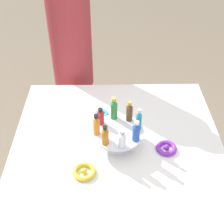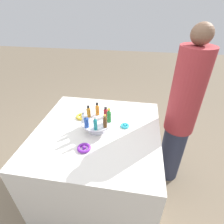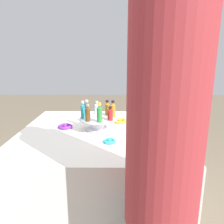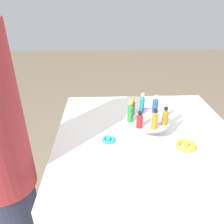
{
  "view_description": "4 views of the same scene",
  "coord_description": "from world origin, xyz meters",
  "px_view_note": "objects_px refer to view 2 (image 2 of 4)",
  "views": [
    {
      "loc": [
        0.05,
        1.13,
        1.91
      ],
      "look_at": [
        0.03,
        -0.07,
        0.94
      ],
      "focal_mm": 50.0,
      "sensor_mm": 36.0,
      "label": 1
    },
    {
      "loc": [
        -1.15,
        -0.32,
        1.73
      ],
      "look_at": [
        0.05,
        -0.12,
        0.95
      ],
      "focal_mm": 28.0,
      "sensor_mm": 36.0,
      "label": 2
    },
    {
      "loc": [
        0.1,
        -1.46,
        1.28
      ],
      "look_at": [
        0.1,
        -0.25,
        0.98
      ],
      "focal_mm": 35.0,
      "sensor_mm": 36.0,
      "label": 3
    },
    {
      "loc": [
        1.1,
        -0.25,
        1.51
      ],
      "look_at": [
        0.08,
        -0.21,
        0.97
      ],
      "focal_mm": 35.0,
      "sensor_mm": 36.0,
      "label": 4
    }
  ],
  "objects_px": {
    "bottle_red": "(106,112)",
    "ribbon_bow_purple": "(84,148)",
    "bottle_orange": "(97,109)",
    "bottle_teal": "(95,123)",
    "person_figure": "(181,116)",
    "bottle_blue": "(86,122)",
    "bottle_brown": "(105,121)",
    "display_stand": "(97,124)",
    "ribbon_bow_teal": "(125,126)",
    "bottle_green": "(109,116)",
    "bottle_amber": "(89,112)",
    "ribbon_bow_gold": "(82,117)",
    "bottle_clear": "(84,117)"
  },
  "relations": [
    {
      "from": "bottle_orange",
      "to": "ribbon_bow_teal",
      "type": "xyz_separation_m",
      "value": [
        -0.02,
        -0.25,
        -0.13
      ]
    },
    {
      "from": "bottle_orange",
      "to": "ribbon_bow_gold",
      "type": "xyz_separation_m",
      "value": [
        0.06,
        0.17,
        -0.13
      ]
    },
    {
      "from": "bottle_blue",
      "to": "display_stand",
      "type": "bearing_deg",
      "value": -35.93
    },
    {
      "from": "bottle_green",
      "to": "bottle_red",
      "type": "xyz_separation_m",
      "value": [
        0.07,
        0.04,
        -0.02
      ]
    },
    {
      "from": "bottle_blue",
      "to": "bottle_teal",
      "type": "relative_size",
      "value": 0.93
    },
    {
      "from": "display_stand",
      "to": "ribbon_bow_gold",
      "type": "height_order",
      "value": "display_stand"
    },
    {
      "from": "ribbon_bow_purple",
      "to": "person_figure",
      "type": "distance_m",
      "value": 0.94
    },
    {
      "from": "display_stand",
      "to": "bottle_brown",
      "type": "relative_size",
      "value": 2.28
    },
    {
      "from": "bottle_green",
      "to": "person_figure",
      "type": "relative_size",
      "value": 0.08
    },
    {
      "from": "bottle_teal",
      "to": "ribbon_bow_gold",
      "type": "xyz_separation_m",
      "value": [
        0.26,
        0.2,
        -0.13
      ]
    },
    {
      "from": "bottle_red",
      "to": "display_stand",
      "type": "bearing_deg",
      "value": 144.07
    },
    {
      "from": "display_stand",
      "to": "bottle_brown",
      "type": "distance_m",
      "value": 0.13
    },
    {
      "from": "bottle_orange",
      "to": "bottle_teal",
      "type": "bearing_deg",
      "value": -170.93
    },
    {
      "from": "bottle_orange",
      "to": "ribbon_bow_purple",
      "type": "relative_size",
      "value": 1.13
    },
    {
      "from": "bottle_brown",
      "to": "ribbon_bow_teal",
      "type": "distance_m",
      "value": 0.25
    },
    {
      "from": "ribbon_bow_gold",
      "to": "bottle_blue",
      "type": "bearing_deg",
      "value": -152.4
    },
    {
      "from": "bottle_teal",
      "to": "bottle_brown",
      "type": "xyz_separation_m",
      "value": [
        0.04,
        -0.07,
        -0.0
      ]
    },
    {
      "from": "bottle_amber",
      "to": "bottle_clear",
      "type": "bearing_deg",
      "value": 166.57
    },
    {
      "from": "ribbon_bow_teal",
      "to": "person_figure",
      "type": "relative_size",
      "value": 0.05
    },
    {
      "from": "ribbon_bow_purple",
      "to": "bottle_brown",
      "type": "bearing_deg",
      "value": -35.16
    },
    {
      "from": "bottle_blue",
      "to": "bottle_red",
      "type": "distance_m",
      "value": 0.21
    },
    {
      "from": "display_stand",
      "to": "bottle_orange",
      "type": "bearing_deg",
      "value": 9.07
    },
    {
      "from": "bottle_blue",
      "to": "ribbon_bow_gold",
      "type": "bearing_deg",
      "value": 27.6
    },
    {
      "from": "bottle_red",
      "to": "ribbon_bow_purple",
      "type": "relative_size",
      "value": 0.89
    },
    {
      "from": "bottle_green",
      "to": "bottle_brown",
      "type": "bearing_deg",
      "value": 166.57
    },
    {
      "from": "person_figure",
      "to": "bottle_teal",
      "type": "bearing_deg",
      "value": 7.13
    },
    {
      "from": "bottle_amber",
      "to": "ribbon_bow_gold",
      "type": "relative_size",
      "value": 0.97
    },
    {
      "from": "bottle_blue",
      "to": "ribbon_bow_gold",
      "type": "xyz_separation_m",
      "value": [
        0.24,
        0.13,
        -0.13
      ]
    },
    {
      "from": "display_stand",
      "to": "bottle_blue",
      "type": "bearing_deg",
      "value": 144.07
    },
    {
      "from": "bottle_blue",
      "to": "bottle_red",
      "type": "height_order",
      "value": "bottle_blue"
    },
    {
      "from": "bottle_clear",
      "to": "bottle_red",
      "type": "xyz_separation_m",
      "value": [
        0.1,
        -0.16,
        -0.0
      ]
    },
    {
      "from": "ribbon_bow_purple",
      "to": "person_figure",
      "type": "bearing_deg",
      "value": -55.97
    },
    {
      "from": "bottle_green",
      "to": "bottle_teal",
      "type": "bearing_deg",
      "value": 144.07
    },
    {
      "from": "bottle_brown",
      "to": "bottle_blue",
      "type": "bearing_deg",
      "value": 99.07
    },
    {
      "from": "display_stand",
      "to": "ribbon_bow_gold",
      "type": "distance_m",
      "value": 0.25
    },
    {
      "from": "bottle_orange",
      "to": "ribbon_bow_gold",
      "type": "relative_size",
      "value": 1.08
    },
    {
      "from": "bottle_blue",
      "to": "person_figure",
      "type": "bearing_deg",
      "value": -65.18
    },
    {
      "from": "bottle_brown",
      "to": "person_figure",
      "type": "relative_size",
      "value": 0.07
    },
    {
      "from": "display_stand",
      "to": "ribbon_bow_gold",
      "type": "bearing_deg",
      "value": 49.79
    },
    {
      "from": "person_figure",
      "to": "bottle_blue",
      "type": "bearing_deg",
      "value": 3.68
    },
    {
      "from": "ribbon_bow_teal",
      "to": "ribbon_bow_purple",
      "type": "bearing_deg",
      "value": 139.79
    },
    {
      "from": "bottle_red",
      "to": "ribbon_bow_purple",
      "type": "bearing_deg",
      "value": 162.24
    },
    {
      "from": "bottle_orange",
      "to": "bottle_amber",
      "type": "bearing_deg",
      "value": 121.57
    },
    {
      "from": "ribbon_bow_teal",
      "to": "ribbon_bow_purple",
      "type": "xyz_separation_m",
      "value": [
        -0.33,
        0.28,
        0.0
      ]
    },
    {
      "from": "ribbon_bow_teal",
      "to": "bottle_clear",
      "type": "bearing_deg",
      "value": 106.62
    },
    {
      "from": "bottle_blue",
      "to": "bottle_orange",
      "type": "relative_size",
      "value": 0.95
    },
    {
      "from": "bottle_teal",
      "to": "bottle_orange",
      "type": "relative_size",
      "value": 1.03
    },
    {
      "from": "bottle_blue",
      "to": "person_figure",
      "type": "xyz_separation_m",
      "value": [
        0.37,
        -0.8,
        -0.11
      ]
    },
    {
      "from": "display_stand",
      "to": "ribbon_bow_teal",
      "type": "height_order",
      "value": "display_stand"
    },
    {
      "from": "display_stand",
      "to": "ribbon_bow_teal",
      "type": "relative_size",
      "value": 3.38
    }
  ]
}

